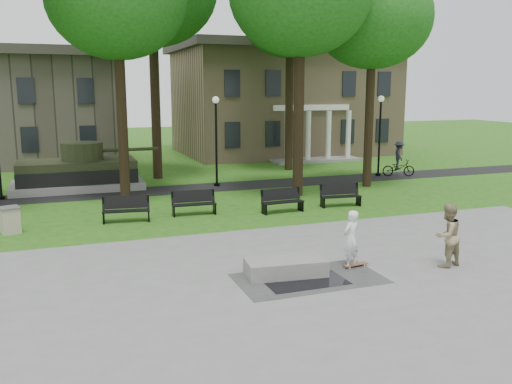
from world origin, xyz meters
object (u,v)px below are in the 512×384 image
at_px(friend_watching, 447,235).
at_px(park_bench_0, 126,209).
at_px(concrete_block, 286,267).
at_px(skateboarder, 351,239).
at_px(trash_bin, 10,220).
at_px(cyclist, 399,162).

distance_m(friend_watching, park_bench_0, 11.93).
relative_size(concrete_block, skateboarder, 1.32).
height_order(park_bench_0, trash_bin, park_bench_0).
bearing_deg(friend_watching, trash_bin, -47.38).
height_order(friend_watching, trash_bin, friend_watching).
bearing_deg(trash_bin, skateboarder, -38.37).
relative_size(friend_watching, trash_bin, 1.94).
distance_m(concrete_block, park_bench_0, 8.59).
bearing_deg(skateboarder, park_bench_0, -81.13).
xyz_separation_m(friend_watching, cyclist, (8.56, 14.75, -0.09)).
xyz_separation_m(friend_watching, park_bench_0, (-8.06, 8.79, -0.43)).
height_order(concrete_block, trash_bin, trash_bin).
relative_size(cyclist, park_bench_0, 1.13).
xyz_separation_m(concrete_block, cyclist, (13.23, 13.85, 0.61)).
bearing_deg(concrete_block, friend_watching, -10.88).
bearing_deg(friend_watching, park_bench_0, -59.96).
distance_m(skateboarder, cyclist, 17.77).
distance_m(concrete_block, cyclist, 19.16).
bearing_deg(friend_watching, cyclist, -132.61).
distance_m(skateboarder, friend_watching, 2.79).
relative_size(skateboarder, park_bench_0, 0.91).
height_order(cyclist, park_bench_0, cyclist).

